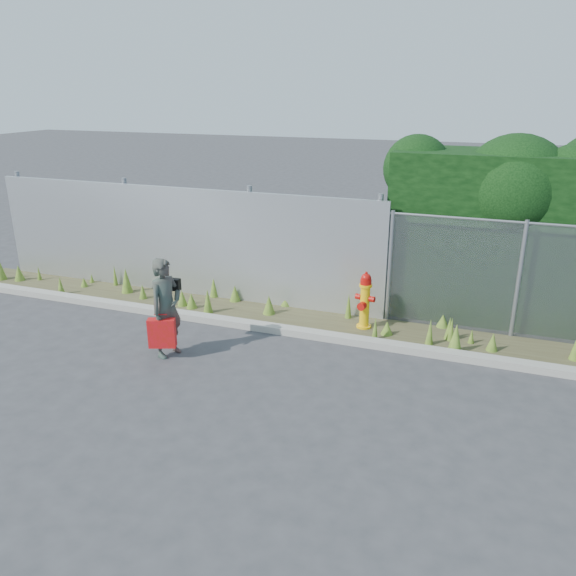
{
  "coord_description": "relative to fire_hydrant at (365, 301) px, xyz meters",
  "views": [
    {
      "loc": [
        2.6,
        -6.59,
        4.06
      ],
      "look_at": [
        -0.3,
        1.4,
        1.0
      ],
      "focal_mm": 35.0,
      "sensor_mm": 36.0,
      "label": 1
    }
  ],
  "objects": [
    {
      "name": "red_tote_bag",
      "position": [
        -2.71,
        -2.25,
        -0.07
      ],
      "size": [
        0.42,
        0.16,
        0.55
      ],
      "rotation": [
        0.0,
        0.0,
        0.36
      ],
      "color": "#B7190A"
    },
    {
      "name": "corrugated_fence",
      "position": [
        -3.99,
        0.52,
        0.59
      ],
      "size": [
        8.5,
        0.21,
        2.3
      ],
      "color": "#B0B4B8",
      "rests_on": "ground"
    },
    {
      "name": "woman",
      "position": [
        -2.71,
        -2.07,
        0.29
      ],
      "size": [
        0.53,
        0.67,
        1.6
      ],
      "primitive_type": "imported",
      "rotation": [
        0.0,
        0.0,
        1.28
      ],
      "color": "#106553",
      "rests_on": "ground"
    },
    {
      "name": "curb",
      "position": [
        -0.74,
        -0.68,
        -0.45
      ],
      "size": [
        16.0,
        0.22,
        0.12
      ],
      "primitive_type": "cube",
      "color": "gray",
      "rests_on": "ground"
    },
    {
      "name": "fire_hydrant",
      "position": [
        0.0,
        0.0,
        0.0
      ],
      "size": [
        0.35,
        0.32,
        1.05
      ],
      "rotation": [
        0.0,
        0.0,
        -0.18
      ],
      "color": "yellow",
      "rests_on": "ground"
    },
    {
      "name": "black_shoulder_bag",
      "position": [
        -2.72,
        -1.83,
        0.6
      ],
      "size": [
        0.25,
        0.11,
        0.19
      ],
      "rotation": [
        0.0,
        0.0,
        0.05
      ],
      "color": "black"
    },
    {
      "name": "ground",
      "position": [
        -0.74,
        -2.48,
        -0.51
      ],
      "size": [
        80.0,
        80.0,
        0.0
      ],
      "primitive_type": "plane",
      "color": "#373639",
      "rests_on": "ground"
    },
    {
      "name": "weed_strip",
      "position": [
        -1.61,
        -0.05,
        -0.38
      ],
      "size": [
        16.0,
        1.31,
        0.53
      ],
      "color": "#444027",
      "rests_on": "ground"
    }
  ]
}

